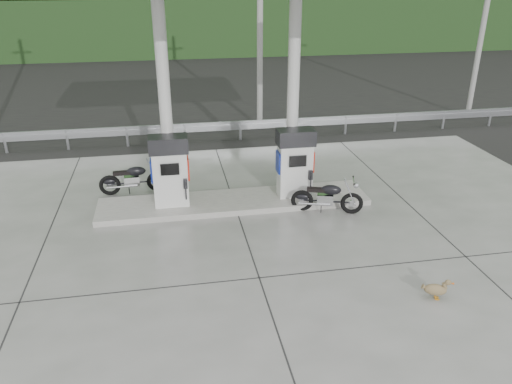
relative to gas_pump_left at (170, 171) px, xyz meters
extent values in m
plane|color=black|center=(1.60, -2.50, -1.07)|extent=(160.00, 160.00, 0.00)
cube|color=slate|center=(1.60, -2.50, -1.06)|extent=(18.00, 14.00, 0.02)
cube|color=gray|center=(1.60, 0.00, -0.98)|extent=(7.00, 1.40, 0.15)
cylinder|color=silver|center=(0.00, 0.40, 1.60)|extent=(0.30, 0.30, 5.00)
cylinder|color=silver|center=(3.20, 0.40, 1.60)|extent=(0.30, 0.30, 5.00)
cube|color=black|center=(1.60, 9.00, -1.07)|extent=(60.00, 7.00, 0.01)
cylinder|color=gray|center=(3.60, 7.00, 2.93)|extent=(0.22, 0.22, 8.00)
cylinder|color=gray|center=(12.60, 7.00, 2.93)|extent=(0.22, 0.22, 8.00)
cube|color=black|center=(1.60, 27.50, 1.93)|extent=(80.00, 6.00, 6.00)
camera|label=1|loc=(0.03, -11.74, 4.51)|focal=35.00mm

